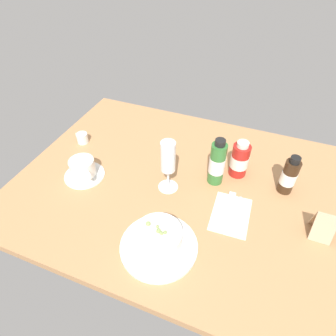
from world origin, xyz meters
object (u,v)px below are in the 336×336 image
at_px(porridge_bowl, 159,240).
at_px(creamer_jug, 82,138).
at_px(sauce_bottle_green, 217,163).
at_px(cutlery_setting, 231,213).
at_px(sauce_bottle_brown, 289,176).
at_px(menu_card, 324,225).
at_px(wine_glass, 168,160).
at_px(sauce_bottle_red, 240,160).
at_px(coffee_cup, 83,169).

xyz_separation_m(porridge_bowl, creamer_jug, (-0.47, 0.33, -0.01)).
distance_m(porridge_bowl, creamer_jug, 0.58).
bearing_deg(sauce_bottle_green, cutlery_setting, -54.79).
xyz_separation_m(porridge_bowl, sauce_bottle_brown, (0.30, 0.36, 0.03)).
bearing_deg(porridge_bowl, cutlery_setting, 50.05).
bearing_deg(menu_card, wine_glass, 178.26).
xyz_separation_m(porridge_bowl, wine_glass, (-0.06, 0.23, 0.09)).
bearing_deg(creamer_jug, menu_card, -7.82).
height_order(sauce_bottle_brown, menu_card, sauce_bottle_brown).
bearing_deg(sauce_bottle_red, sauce_bottle_brown, -8.55).
xyz_separation_m(wine_glass, menu_card, (0.48, -0.01, -0.08)).
bearing_deg(menu_card, coffee_cup, -176.86).
height_order(wine_glass, sauce_bottle_red, wine_glass).
xyz_separation_m(porridge_bowl, sauce_bottle_red, (0.14, 0.38, 0.03)).
xyz_separation_m(cutlery_setting, sauce_bottle_green, (-0.09, 0.12, 0.08)).
relative_size(cutlery_setting, sauce_bottle_red, 1.23).
distance_m(porridge_bowl, sauce_bottle_green, 0.33).
height_order(coffee_cup, creamer_jug, coffee_cup).
bearing_deg(creamer_jug, coffee_cup, -54.43).
distance_m(cutlery_setting, creamer_jug, 0.65).
xyz_separation_m(sauce_bottle_green, menu_card, (0.34, -0.10, -0.04)).
relative_size(creamer_jug, sauce_bottle_red, 0.39).
xyz_separation_m(cutlery_setting, creamer_jug, (-0.64, 0.14, 0.02)).
xyz_separation_m(wine_glass, sauce_bottle_brown, (0.37, 0.13, -0.06)).
bearing_deg(wine_glass, sauce_bottle_brown, 19.41).
bearing_deg(wine_glass, cutlery_setting, -8.44).
xyz_separation_m(creamer_jug, wine_glass, (0.41, -0.11, 0.10)).
height_order(sauce_bottle_red, sauce_bottle_green, sauce_bottle_green).
relative_size(cutlery_setting, wine_glass, 0.90).
relative_size(wine_glass, sauce_bottle_brown, 1.31).
relative_size(creamer_jug, sauce_bottle_brown, 0.37).
xyz_separation_m(creamer_jug, sauce_bottle_red, (0.62, 0.05, 0.04)).
bearing_deg(coffee_cup, porridge_bowl, -25.56).
relative_size(coffee_cup, sauce_bottle_red, 1.02).
bearing_deg(sauce_bottle_green, menu_card, -16.84).
xyz_separation_m(coffee_cup, sauce_bottle_brown, (0.66, 0.19, 0.03)).
bearing_deg(sauce_bottle_brown, sauce_bottle_green, -169.67).
relative_size(creamer_jug, menu_card, 0.60).
distance_m(wine_glass, menu_card, 0.48).
distance_m(creamer_jug, sauce_bottle_red, 0.62).
relative_size(porridge_bowl, creamer_jug, 4.08).
distance_m(porridge_bowl, cutlery_setting, 0.25).
relative_size(cutlery_setting, sauce_bottle_green, 0.96).
bearing_deg(menu_card, sauce_bottle_green, 163.16).
xyz_separation_m(coffee_cup, creamer_jug, (-0.12, 0.16, -0.01)).
height_order(porridge_bowl, coffee_cup, porridge_bowl).
relative_size(porridge_bowl, wine_glass, 1.15).
bearing_deg(cutlery_setting, sauce_bottle_red, 96.43).
distance_m(creamer_jug, sauce_bottle_brown, 0.78).
distance_m(wine_glass, sauce_bottle_brown, 0.39).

